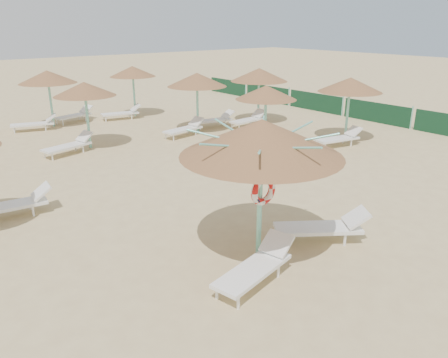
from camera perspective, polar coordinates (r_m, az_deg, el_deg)
ground at (r=9.93m, az=3.34°, el=-9.44°), size 120.00×120.00×0.00m
main_palapa at (r=8.88m, az=4.93°, el=5.31°), size 3.37×3.37×3.02m
lounger_main_a at (r=8.72m, az=4.30°, el=-11.27°), size 2.10×1.03×0.73m
lounger_main_b at (r=10.45m, az=12.92°, el=-6.07°), size 2.12×1.75×0.78m
palapa_field at (r=18.97m, az=-13.59°, el=11.54°), size 18.63×13.74×2.71m
windbreak_fence at (r=26.08m, az=11.91°, el=9.81°), size 0.08×19.84×1.10m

